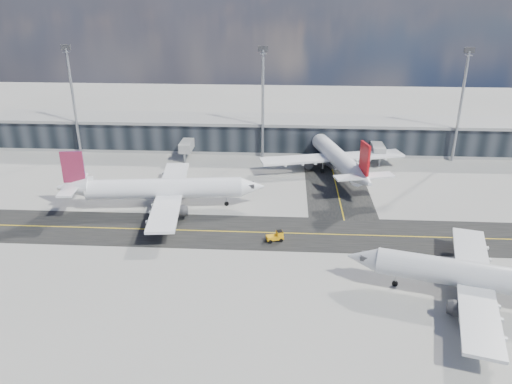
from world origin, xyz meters
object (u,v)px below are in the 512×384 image
(airliner_af, at_px, (162,189))
(baggage_tug, at_px, (276,236))
(airliner_redtail, at_px, (335,156))
(airliner_near, at_px, (488,278))
(service_van, at_px, (333,164))

(airliner_af, height_order, baggage_tug, airliner_af)
(airliner_redtail, height_order, airliner_near, airliner_redtail)
(airliner_redtail, bearing_deg, service_van, 77.64)
(airliner_redtail, relative_size, baggage_tug, 12.72)
(airliner_near, bearing_deg, airliner_redtail, 32.74)
(airliner_af, xyz_separation_m, airliner_near, (54.83, -30.04, -0.19))
(baggage_tug, xyz_separation_m, service_van, (13.41, 40.30, -0.17))
(airliner_redtail, distance_m, service_van, 4.88)
(airliner_af, relative_size, service_van, 7.49)
(service_van, bearing_deg, airliner_af, -167.97)
(baggage_tug, bearing_deg, airliner_af, -136.21)
(airliner_near, relative_size, service_van, 7.06)
(airliner_af, height_order, airliner_redtail, airliner_redtail)
(airliner_near, xyz_separation_m, baggage_tug, (-30.87, 16.76, -2.99))
(service_van, bearing_deg, airliner_near, -96.82)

